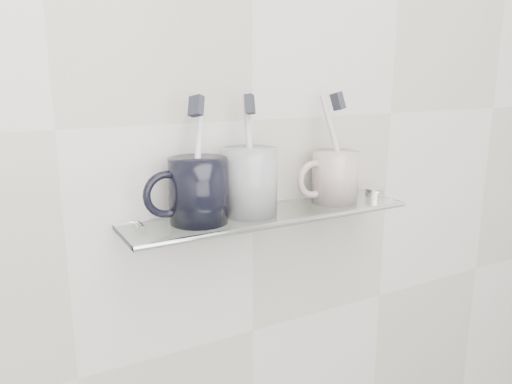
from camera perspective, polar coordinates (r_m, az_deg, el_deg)
wall_back at (r=0.87m, az=-0.41°, el=8.23°), size 2.50×0.00×2.50m
shelf_glass at (r=0.84m, az=1.63°, el=-2.59°), size 0.50×0.12×0.01m
shelf_rail at (r=0.80m, az=3.68°, el=-3.56°), size 0.50×0.01×0.01m
bracket_left at (r=0.81m, az=-13.08°, el=-4.46°), size 0.02×0.03×0.02m
bracket_right at (r=1.00m, az=10.64°, el=-0.90°), size 0.02×0.03×0.02m
mug_left at (r=0.78m, az=-6.59°, el=0.17°), size 0.10×0.10×0.10m
mug_left_handle at (r=0.76m, az=-10.19°, el=-0.27°), size 0.07×0.01×0.07m
toothbrush_left at (r=0.77m, az=-6.69°, el=3.78°), size 0.06×0.07×0.18m
bristles_left at (r=0.76m, az=-6.86°, el=9.74°), size 0.03×0.03×0.04m
mug_center at (r=0.82m, az=-0.68°, el=1.17°), size 0.11×0.11×0.11m
mug_center_handle at (r=0.79m, az=-3.92°, el=0.79°), size 0.08×0.01×0.08m
toothbrush_center at (r=0.81m, az=-0.69°, el=4.33°), size 0.02×0.06×0.19m
bristles_center at (r=0.80m, az=-0.71°, el=10.01°), size 0.02×0.03×0.04m
mug_right at (r=0.91m, az=9.02°, el=1.74°), size 0.10×0.10×0.09m
mug_right_handle at (r=0.88m, az=6.59°, el=1.45°), size 0.07×0.01×0.07m
toothbrush_right at (r=0.90m, az=9.14°, el=5.12°), size 0.05×0.04×0.19m
bristles_right at (r=0.89m, az=9.34°, el=10.20°), size 0.02×0.03×0.04m
chrome_cap at (r=0.98m, az=13.34°, el=0.03°), size 0.04×0.04×0.02m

